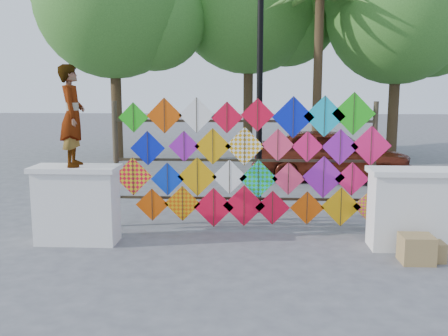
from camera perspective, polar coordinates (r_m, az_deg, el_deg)
The scene contains 12 objects.
ground at distance 8.41m, azimuth 2.03°, elevation -8.37°, with size 80.00×80.00×0.00m, color slate.
parapet_left at distance 8.53m, azimuth -16.46°, elevation -3.96°, with size 1.40×0.65×1.28m.
parapet_right at distance 8.44m, azimuth 20.74°, elevation -4.34°, with size 1.40×0.65×1.28m.
kite_rack at distance 8.84m, azimuth 2.99°, elevation 0.61°, with size 4.92×0.24×2.46m.
tree_west at distance 17.87m, azimuth -12.23°, elevation 18.20°, with size 5.85×5.20×8.01m.
tree_east at distance 18.39m, azimuth 19.57°, elevation 16.38°, with size 5.40×4.80×7.42m.
palm_tree at distance 16.32m, azimuth 10.89°, elevation 17.58°, with size 3.62×3.62×5.83m.
vendor_woman at distance 8.33m, azimuth -16.95°, elevation 5.72°, with size 0.59×0.39×1.62m, color #99999E.
sedan at distance 13.96m, azimuth 12.16°, elevation 1.55°, with size 1.70×4.23×1.44m, color #521A0E.
lamppost at distance 10.02m, azimuth 4.11°, elevation 10.07°, with size 0.28×0.28×4.46m.
cardboard_box_near at distance 7.90m, azimuth 21.13°, elevation -8.62°, with size 0.46×0.41×0.41m, color #A88151.
cardboard_box_far at distance 8.07m, azimuth 22.64°, elevation -8.78°, with size 0.35×0.32×0.29m, color #A88151.
Camera 1 is at (0.15, -8.01, 2.55)m, focal length 40.00 mm.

